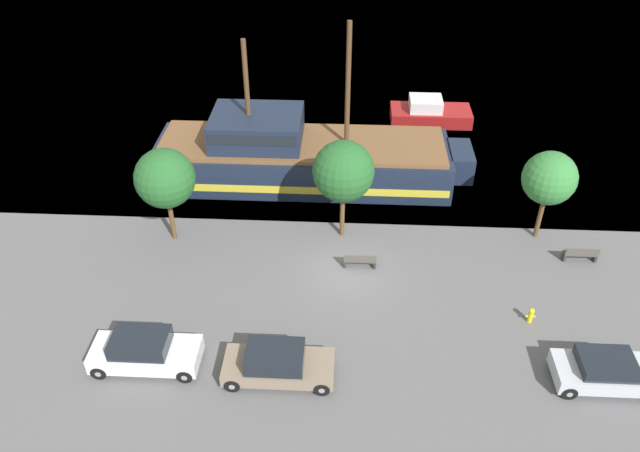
{
  "coord_description": "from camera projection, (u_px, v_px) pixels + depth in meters",
  "views": [
    {
      "loc": [
        -0.06,
        -23.72,
        19.87
      ],
      "look_at": [
        -1.39,
        2.0,
        1.2
      ],
      "focal_mm": 35.0,
      "sensor_mm": 36.0,
      "label": 1
    }
  ],
  "objects": [
    {
      "name": "ground_plane",
      "position": [
        346.0,
        270.0,
        30.84
      ],
      "size": [
        160.0,
        160.0,
        0.0
      ],
      "primitive_type": "plane",
      "color": "#5B5B5E"
    },
    {
      "name": "water_surface",
      "position": [
        353.0,
        5.0,
        66.42
      ],
      "size": [
        80.0,
        80.0,
        0.0
      ],
      "primitive_type": "plane",
      "color": "#33566B",
      "rests_on": "ground"
    },
    {
      "name": "pirate_ship",
      "position": [
        299.0,
        156.0,
        36.93
      ],
      "size": [
        18.59,
        5.19,
        9.62
      ],
      "color": "#192338",
      "rests_on": "water_surface"
    },
    {
      "name": "moored_boat_dockside",
      "position": [
        429.0,
        113.0,
        43.67
      ],
      "size": [
        5.57,
        2.53,
        1.76
      ],
      "color": "maroon",
      "rests_on": "water_surface"
    },
    {
      "name": "parked_car_curb_front",
      "position": [
        606.0,
        371.0,
        24.72
      ],
      "size": [
        4.14,
        1.91,
        1.38
      ],
      "color": "#B7BCC6",
      "rests_on": "ground_plane"
    },
    {
      "name": "parked_car_curb_mid",
      "position": [
        145.0,
        351.0,
        25.45
      ],
      "size": [
        4.43,
        1.86,
        1.61
      ],
      "color": "white",
      "rests_on": "ground_plane"
    },
    {
      "name": "parked_car_curb_rear",
      "position": [
        278.0,
        364.0,
        25.0
      ],
      "size": [
        4.46,
        1.92,
        1.45
      ],
      "color": "#7F705B",
      "rests_on": "ground_plane"
    },
    {
      "name": "fire_hydrant",
      "position": [
        531.0,
        315.0,
        27.7
      ],
      "size": [
        0.42,
        0.25,
        0.76
      ],
      "color": "yellow",
      "rests_on": "ground_plane"
    },
    {
      "name": "bench_promenade_east",
      "position": [
        581.0,
        254.0,
        31.16
      ],
      "size": [
        1.65,
        0.45,
        0.85
      ],
      "color": "#4C4742",
      "rests_on": "ground_plane"
    },
    {
      "name": "bench_promenade_west",
      "position": [
        360.0,
        261.0,
        30.76
      ],
      "size": [
        1.6,
        0.45,
        0.85
      ],
      "color": "#4C4742",
      "rests_on": "ground_plane"
    },
    {
      "name": "tree_row_east",
      "position": [
        165.0,
        178.0,
        30.87
      ],
      "size": [
        3.03,
        3.03,
        5.19
      ],
      "color": "brown",
      "rests_on": "ground_plane"
    },
    {
      "name": "tree_row_mideast",
      "position": [
        343.0,
        171.0,
        30.96
      ],
      "size": [
        3.12,
        3.12,
        5.47
      ],
      "color": "brown",
      "rests_on": "ground_plane"
    },
    {
      "name": "tree_row_midwest",
      "position": [
        549.0,
        178.0,
        31.04
      ],
      "size": [
        2.72,
        2.72,
        4.95
      ],
      "color": "brown",
      "rests_on": "ground_plane"
    }
  ]
}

